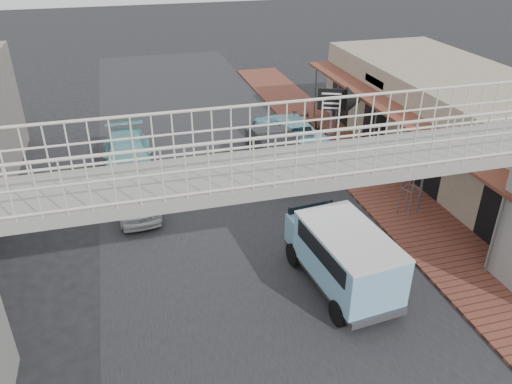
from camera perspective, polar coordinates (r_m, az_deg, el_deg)
ground at (r=17.04m, az=-0.38°, el=-7.18°), size 120.00×120.00×0.00m
road_strip at (r=17.03m, az=-0.38°, el=-7.16°), size 10.00×60.00×0.01m
sidewalk at (r=21.62m, az=14.32°, el=0.33°), size 3.00×40.00×0.10m
shophouse_row at (r=24.01m, az=23.19°, el=6.88°), size 7.20×18.00×4.00m
footbridge at (r=12.09m, az=4.57°, el=-5.57°), size 16.40×2.40×6.34m
white_hatchback at (r=19.79m, az=-13.68°, el=-0.36°), size 1.82×3.92×1.30m
dark_sedan at (r=22.57m, az=2.40°, el=4.61°), size 1.79×4.92×1.61m
angkot_curb at (r=25.01m, az=3.79°, el=6.91°), size 2.80×5.58×1.52m
angkot_far at (r=23.06m, az=-14.45°, el=4.07°), size 2.13×5.17×1.50m
angkot_van at (r=15.12m, az=9.99°, el=-6.69°), size 2.33×4.43×2.09m
motorcycle_near at (r=25.32m, az=6.26°, el=6.69°), size 2.00×1.04×1.00m
motorcycle_far at (r=26.68m, az=5.02°, el=8.04°), size 1.92×1.13×1.11m
street_clock at (r=18.86m, az=17.75°, el=3.48°), size 0.71×0.69×2.76m
arrow_sign at (r=23.19m, az=10.81°, el=10.18°), size 2.05×1.38×3.39m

